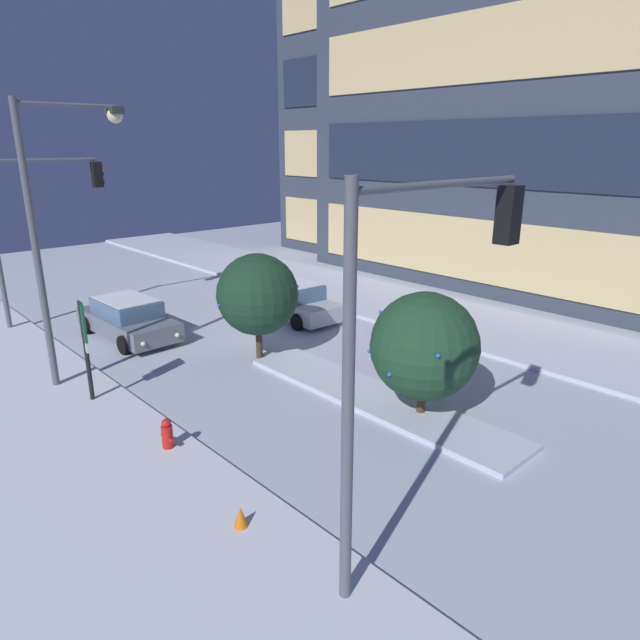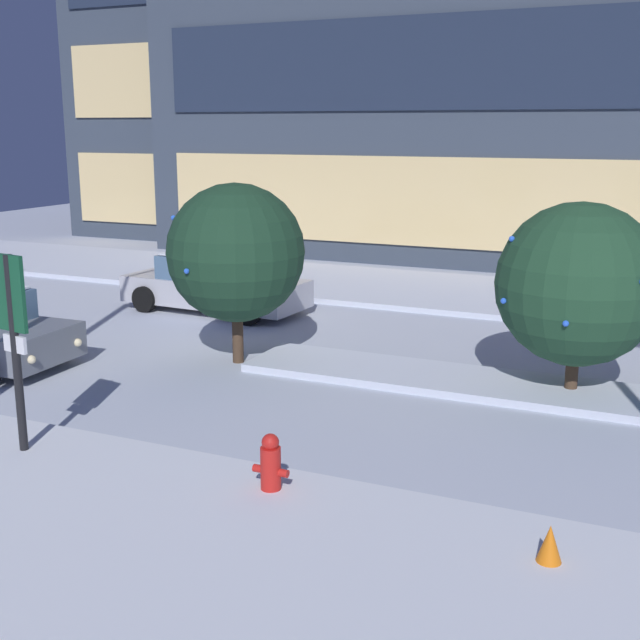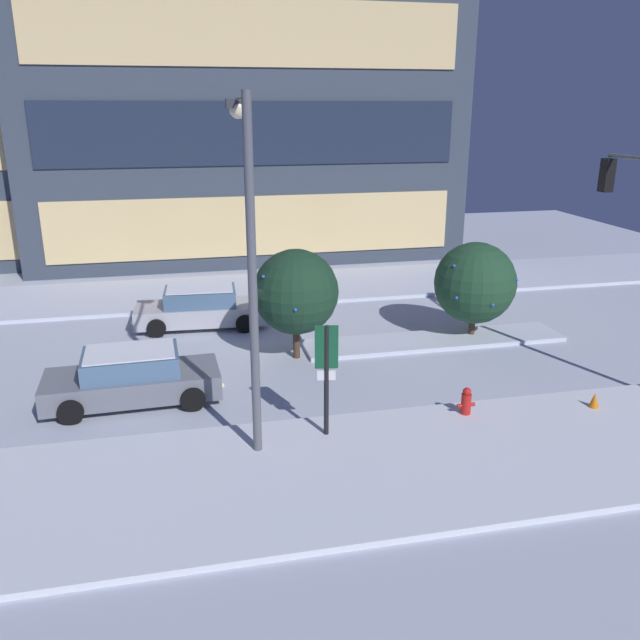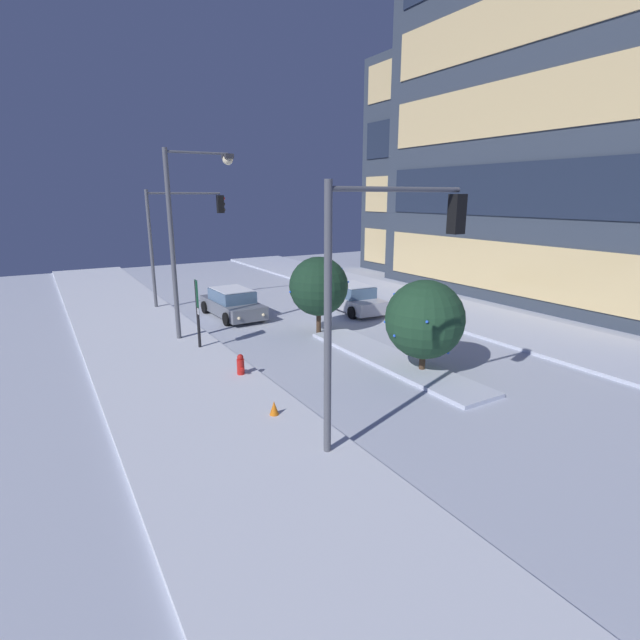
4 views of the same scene
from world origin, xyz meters
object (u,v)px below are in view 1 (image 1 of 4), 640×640
at_px(car_near, 128,319).
at_px(fire_hydrant, 167,436).
at_px(traffic_light_corner_near_left, 39,209).
at_px(decorated_tree_median, 258,295).
at_px(construction_cone, 241,520).
at_px(car_far, 292,300).
at_px(traffic_light_corner_near_right, 423,307).
at_px(parking_info_sign, 85,340).
at_px(street_lamp_arched, 59,208).
at_px(decorated_tree_left_of_median, 424,346).

height_order(car_near, fire_hydrant, car_near).
xyz_separation_m(traffic_light_corner_near_left, fire_hydrant, (12.29, -1.55, -4.11)).
xyz_separation_m(traffic_light_corner_near_left, decorated_tree_median, (8.82, 3.69, -2.33)).
bearing_deg(construction_cone, fire_hydrant, 173.68).
bearing_deg(car_far, car_near, 74.19).
xyz_separation_m(car_near, decorated_tree_median, (4.97, 2.31, 1.48)).
height_order(traffic_light_corner_near_left, traffic_light_corner_near_right, traffic_light_corner_near_right).
bearing_deg(parking_info_sign, car_far, 24.75).
relative_size(car_near, decorated_tree_median, 1.35).
height_order(car_far, parking_info_sign, parking_info_sign).
bearing_deg(car_near, street_lamp_arched, -45.69).
height_order(traffic_light_corner_near_left, fire_hydrant, traffic_light_corner_near_left).
bearing_deg(decorated_tree_median, construction_cone, -38.97).
bearing_deg(traffic_light_corner_near_left, street_lamp_arched, -102.12).
bearing_deg(car_far, street_lamp_arched, 98.71).
relative_size(car_far, decorated_tree_left_of_median, 1.44).
height_order(car_far, decorated_tree_median, decorated_tree_median).
xyz_separation_m(decorated_tree_left_of_median, construction_cone, (0.62, -6.18, -1.70)).
bearing_deg(decorated_tree_median, car_far, 126.59).
distance_m(traffic_light_corner_near_right, parking_info_sign, 10.22).
bearing_deg(construction_cone, decorated_tree_median, 141.03).
distance_m(car_near, traffic_light_corner_near_right, 14.94).
bearing_deg(street_lamp_arched, traffic_light_corner_near_right, -80.99).
relative_size(traffic_light_corner_near_right, decorated_tree_median, 1.84).
height_order(traffic_light_corner_near_right, parking_info_sign, traffic_light_corner_near_right).
bearing_deg(street_lamp_arched, car_far, 7.36).
bearing_deg(street_lamp_arched, car_near, 48.28).
xyz_separation_m(street_lamp_arched, decorated_tree_left_of_median, (8.33, 5.71, -3.23)).
bearing_deg(car_far, decorated_tree_left_of_median, 163.84).
relative_size(traffic_light_corner_near_left, decorated_tree_median, 1.84).
height_order(car_far, street_lamp_arched, street_lamp_arched).
relative_size(decorated_tree_median, construction_cone, 6.44).
distance_m(traffic_light_corner_near_right, street_lamp_arched, 11.51).
bearing_deg(traffic_light_corner_near_left, car_far, -38.62).
relative_size(car_near, car_far, 0.99).
relative_size(traffic_light_corner_near_left, traffic_light_corner_near_right, 1.00).
distance_m(street_lamp_arched, fire_hydrant, 7.27).
distance_m(car_near, traffic_light_corner_near_left, 5.60).
xyz_separation_m(parking_info_sign, decorated_tree_median, (0.31, 5.52, 0.33)).
bearing_deg(fire_hydrant, construction_cone, -6.32).
bearing_deg(traffic_light_corner_near_left, decorated_tree_median, -67.31).
xyz_separation_m(car_far, decorated_tree_median, (2.83, -3.81, 1.48)).
xyz_separation_m(traffic_light_corner_near_left, decorated_tree_left_of_median, (15.15, 4.25, -2.56)).
relative_size(car_near, street_lamp_arched, 0.60).
xyz_separation_m(car_far, traffic_light_corner_near_left, (-5.99, -7.50, 3.82)).
height_order(car_far, fire_hydrant, car_far).
bearing_deg(traffic_light_corner_near_right, traffic_light_corner_near_left, 89.76).
distance_m(decorated_tree_median, decorated_tree_left_of_median, 6.35).
relative_size(car_near, parking_info_sign, 1.65).
bearing_deg(fire_hydrant, street_lamp_arched, 179.16).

